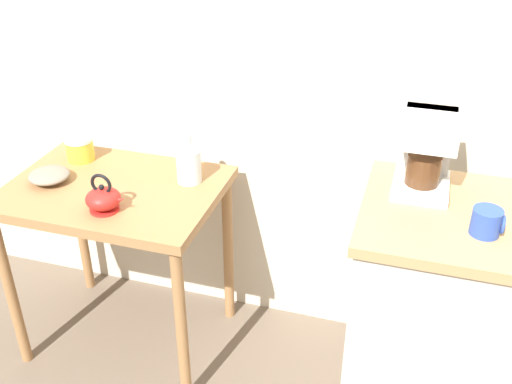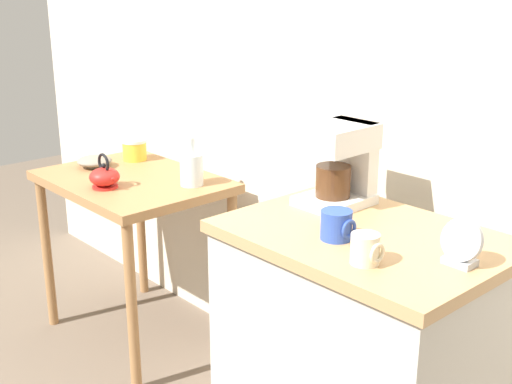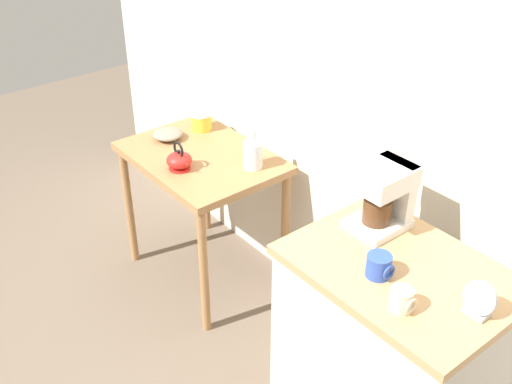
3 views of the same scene
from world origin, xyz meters
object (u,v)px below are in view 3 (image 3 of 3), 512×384
object	(u,v)px
table_clock	(479,301)
bowl_stoneware	(167,134)
mug_blue	(379,266)
canister_enamel	(201,121)
mug_small_cream	(402,300)
teakettle	(179,160)
coffee_maker	(385,193)
glass_carafe_vase	(253,154)

from	to	relation	value
table_clock	bowl_stoneware	bearing A→B (deg)	179.02
mug_blue	table_clock	bearing A→B (deg)	17.07
canister_enamel	mug_blue	world-z (taller)	mug_blue
bowl_stoneware	canister_enamel	xyz separation A→B (m)	(0.01, 0.21, 0.02)
mug_small_cream	mug_blue	world-z (taller)	mug_blue
bowl_stoneware	table_clock	xyz separation A→B (m)	(1.91, -0.03, 0.18)
teakettle	coffee_maker	distance (m)	1.13
coffee_maker	canister_enamel	bearing A→B (deg)	175.61
mug_blue	canister_enamel	bearing A→B (deg)	167.72
canister_enamel	mug_blue	size ratio (longest dim) A/B	1.25
mug_small_cream	mug_blue	distance (m)	0.17
teakettle	canister_enamel	xyz separation A→B (m)	(-0.30, 0.33, 0.00)
teakettle	mug_small_cream	size ratio (longest dim) A/B	1.91
glass_carafe_vase	coffee_maker	size ratio (longest dim) A/B	0.79
bowl_stoneware	mug_blue	distance (m)	1.60
teakettle	glass_carafe_vase	bearing A→B (deg)	54.47
mug_small_cream	mug_blue	bearing A→B (deg)	155.81
canister_enamel	table_clock	xyz separation A→B (m)	(1.90, -0.24, 0.16)
glass_carafe_vase	mug_small_cream	bearing A→B (deg)	-16.92
glass_carafe_vase	canister_enamel	size ratio (longest dim) A/B	1.76
bowl_stoneware	teakettle	distance (m)	0.34
teakettle	mug_small_cream	world-z (taller)	mug_small_cream
glass_carafe_vase	canister_enamel	bearing A→B (deg)	175.38
coffee_maker	mug_blue	distance (m)	0.32
teakettle	mug_small_cream	distance (m)	1.44
bowl_stoneware	canister_enamel	distance (m)	0.21
teakettle	mug_blue	size ratio (longest dim) A/B	1.64
glass_carafe_vase	coffee_maker	distance (m)	0.90
glass_carafe_vase	canister_enamel	xyz separation A→B (m)	(-0.51, 0.04, -0.02)
canister_enamel	table_clock	size ratio (longest dim) A/B	0.96
bowl_stoneware	coffee_maker	bearing A→B (deg)	4.33
teakettle	table_clock	xyz separation A→B (m)	(1.60, 0.09, 0.16)
bowl_stoneware	teakettle	world-z (taller)	teakettle
teakettle	coffee_maker	world-z (taller)	coffee_maker
canister_enamel	mug_small_cream	distance (m)	1.79
bowl_stoneware	glass_carafe_vase	world-z (taller)	glass_carafe_vase
coffee_maker	bowl_stoneware	bearing A→B (deg)	-175.67
coffee_maker	table_clock	xyz separation A→B (m)	(0.52, -0.14, -0.09)
teakettle	table_clock	bearing A→B (deg)	3.22
canister_enamel	table_clock	distance (m)	1.92
table_clock	glass_carafe_vase	bearing A→B (deg)	171.70
bowl_stoneware	coffee_maker	world-z (taller)	coffee_maker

